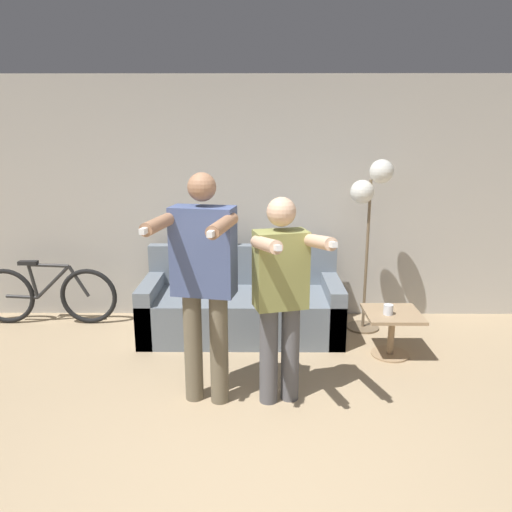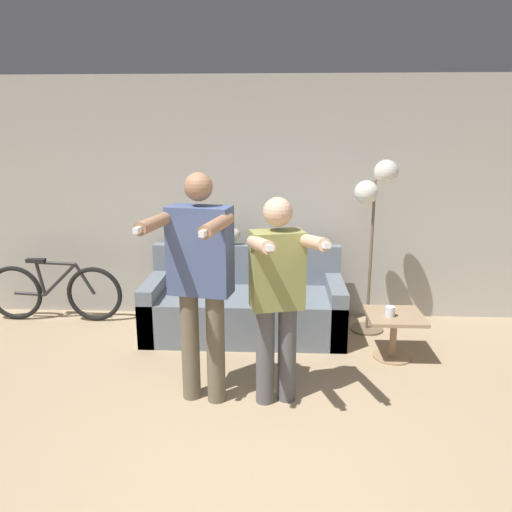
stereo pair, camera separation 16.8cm
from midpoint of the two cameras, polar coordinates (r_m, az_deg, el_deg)
name	(u,v)px [view 2 (the right image)]	position (r m, az deg, el deg)	size (l,w,h in m)	color
ground_plane	(250,493)	(3.20, 1.03, -25.51)	(16.00, 16.00, 0.00)	tan
wall_back	(266,200)	(5.45, 1.99, 6.40)	(10.00, 0.05, 2.60)	#B7B2A8
couch	(245,307)	(5.14, -0.36, -5.85)	(1.99, 0.87, 0.86)	slate
person_left	(200,274)	(3.66, -5.12, -2.05)	(0.61, 0.75, 1.76)	#6B604C
person_right	(278,290)	(3.66, 3.80, -3.87)	(0.56, 0.74, 1.59)	#56565B
cat	(223,238)	(5.29, -2.86, 2.10)	(0.48, 0.14, 0.18)	#B7AD9E
floor_lamp	(375,198)	(5.09, 14.39, 6.47)	(0.42, 0.34, 1.76)	#756047
side_table	(394,326)	(4.77, 16.48, -7.71)	(0.50, 0.50, 0.42)	#A38460
cup	(390,311)	(4.65, 16.07, -6.12)	(0.09, 0.09, 0.09)	silver
bicycle	(54,292)	(5.85, -21.29, -3.87)	(1.50, 0.07, 0.70)	black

